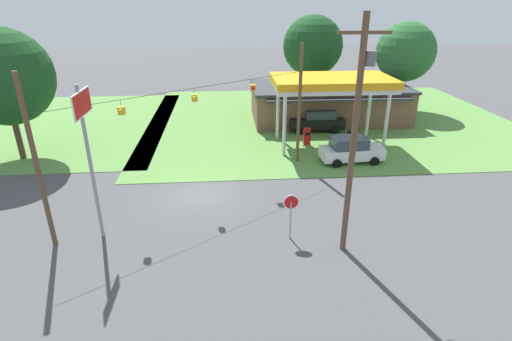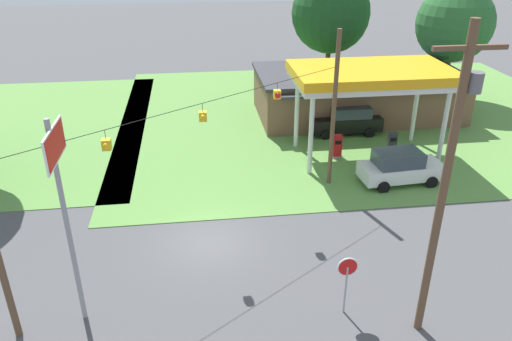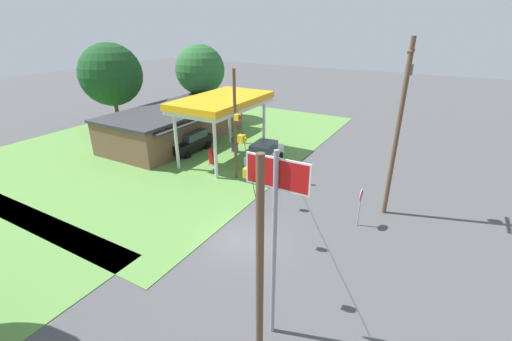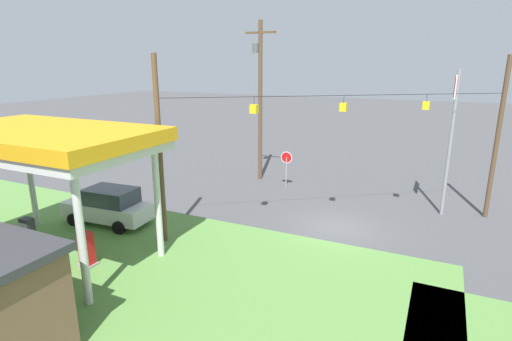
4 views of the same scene
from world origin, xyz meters
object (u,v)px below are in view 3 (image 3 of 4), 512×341
object	(u,v)px
tree_behind_station	(111,75)
tree_far_back	(200,70)
fuel_pump_far	(235,145)
utility_pole_main	(399,123)
stop_sign_roadside	(361,199)
car_at_pumps_front	(265,153)
fuel_pump_near	(213,157)
gas_station_store	(175,124)
car_at_pumps_rear	(191,141)
stop_sign_overhead	(276,210)
gas_station_canopy	(222,103)

from	to	relation	value
tree_behind_station	tree_far_back	world-z (taller)	tree_behind_station
fuel_pump_far	utility_pole_main	xyz separation A→B (m)	(-4.64, -14.88, 5.40)
stop_sign_roadside	fuel_pump_far	bearing A→B (deg)	-117.48
car_at_pumps_front	tree_far_back	bearing A→B (deg)	51.84
fuel_pump_near	stop_sign_roadside	size ratio (longest dim) A/B	0.60
tree_far_back	fuel_pump_near	bearing A→B (deg)	-139.16
gas_station_store	car_at_pumps_front	bearing A→B (deg)	-95.35
car_at_pumps_rear	stop_sign_roadside	size ratio (longest dim) A/B	2.01
car_at_pumps_rear	tree_far_back	bearing A→B (deg)	-147.35
utility_pole_main	fuel_pump_near	bearing A→B (deg)	85.92
fuel_pump_near	stop_sign_overhead	bearing A→B (deg)	-136.03
gas_station_store	car_at_pumps_front	size ratio (longest dim) A/B	3.18
car_at_pumps_rear	stop_sign_roadside	distance (m)	18.36
car_at_pumps_rear	tree_far_back	xyz separation A→B (m)	(10.55, 6.75, 5.15)
utility_pole_main	stop_sign_overhead	bearing A→B (deg)	170.09
gas_station_canopy	stop_sign_roadside	distance (m)	15.13
car_at_pumps_rear	stop_sign_overhead	bearing A→B (deg)	48.06
car_at_pumps_front	car_at_pumps_rear	distance (m)	7.72
gas_station_store	tree_far_back	xyz separation A→B (m)	(8.62, 3.14, 4.43)
tree_far_back	fuel_pump_far	bearing A→B (deg)	-129.30
gas_station_canopy	fuel_pump_near	bearing A→B (deg)	-179.95
stop_sign_roadside	stop_sign_overhead	xyz separation A→B (m)	(-9.65, 0.99, 3.86)
stop_sign_roadside	tree_far_back	xyz separation A→B (m)	(15.81, 24.33, 4.36)
gas_station_canopy	stop_sign_overhead	xyz separation A→B (m)	(-15.01, -12.76, 0.52)
gas_station_canopy	fuel_pump_far	bearing A→B (deg)	-0.05
car_at_pumps_rear	tree_behind_station	size ratio (longest dim) A/B	0.52
stop_sign_overhead	tree_far_back	size ratio (longest dim) A/B	0.86
fuel_pump_near	tree_far_back	world-z (taller)	tree_far_back
fuel_pump_far	tree_far_back	size ratio (longest dim) A/B	0.16
tree_behind_station	tree_far_back	bearing A→B (deg)	-34.28
fuel_pump_far	car_at_pumps_rear	world-z (taller)	car_at_pumps_rear
gas_station_store	utility_pole_main	world-z (taller)	utility_pole_main
stop_sign_overhead	tree_behind_station	bearing A→B (deg)	59.96
gas_station_store	fuel_pump_near	xyz separation A→B (m)	(-3.62, -7.44, -1.03)
gas_station_store	car_at_pumps_front	distance (m)	11.35
car_at_pumps_front	utility_pole_main	size ratio (longest dim) A/B	0.44
fuel_pump_far	stop_sign_roadside	world-z (taller)	stop_sign_roadside
fuel_pump_near	tree_behind_station	world-z (taller)	tree_behind_station
tree_behind_station	car_at_pumps_rear	bearing A→B (deg)	-98.86
gas_station_canopy	tree_far_back	xyz separation A→B (m)	(10.45, 10.58, 1.02)
fuel_pump_near	fuel_pump_far	bearing A→B (deg)	0.00
gas_station_store	fuel_pump_near	bearing A→B (deg)	-115.94
gas_station_store	stop_sign_overhead	size ratio (longest dim) A/B	1.93
stop_sign_roadside	gas_station_store	bearing A→B (deg)	-108.74
gas_station_store	fuel_pump_near	size ratio (longest dim) A/B	10.08
tree_far_back	car_at_pumps_rear	bearing A→B (deg)	-147.38
car_at_pumps_rear	tree_far_back	size ratio (longest dim) A/B	0.54
car_at_pumps_front	stop_sign_roadside	xyz separation A→B (m)	(-6.13, -9.91, 0.82)
gas_station_canopy	gas_station_store	world-z (taller)	gas_station_canopy
fuel_pump_near	car_at_pumps_front	bearing A→B (deg)	-56.24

